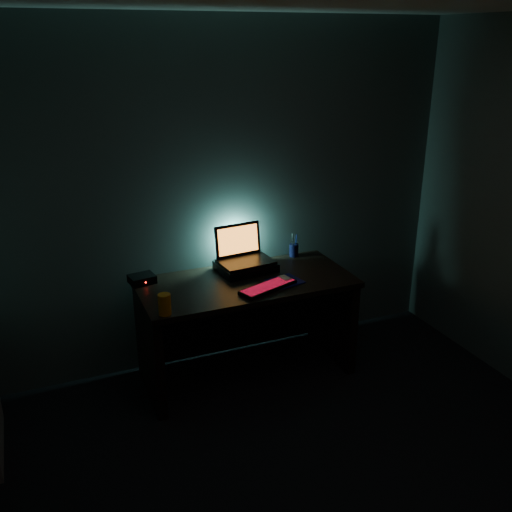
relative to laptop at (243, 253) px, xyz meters
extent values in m
cube|color=#4A5551|center=(-0.06, 0.16, 0.38)|extent=(3.50, 0.00, 2.50)
cube|color=black|center=(-0.06, -0.22, -0.14)|extent=(1.50, 0.70, 0.04)
cube|color=black|center=(-0.77, -0.22, -0.52)|extent=(0.06, 0.64, 0.71)
cube|color=black|center=(0.65, -0.22, -0.52)|extent=(0.06, 0.64, 0.71)
cube|color=black|center=(-0.06, 0.11, -0.52)|extent=(1.38, 0.02, 0.65)
cube|color=black|center=(0.00, -0.05, -0.09)|extent=(0.43, 0.34, 0.06)
cube|color=black|center=(0.00, -0.05, -0.05)|extent=(0.40, 0.29, 0.02)
cube|color=black|center=(-0.01, 0.08, 0.08)|extent=(0.36, 0.08, 0.24)
cube|color=orange|center=(-0.01, 0.07, 0.08)|extent=(0.32, 0.06, 0.20)
cube|color=black|center=(0.02, -0.41, -0.11)|extent=(0.44, 0.27, 0.02)
cube|color=red|center=(0.02, -0.41, -0.09)|extent=(0.42, 0.25, 0.00)
cube|color=#0C1056|center=(0.18, -0.34, -0.12)|extent=(0.26, 0.24, 0.00)
cube|color=gray|center=(0.18, -0.34, -0.10)|extent=(0.07, 0.10, 0.03)
cylinder|color=black|center=(0.46, 0.08, -0.07)|extent=(0.08, 0.08, 0.10)
cylinder|color=orange|center=(-0.71, -0.52, -0.05)|extent=(0.08, 0.08, 0.13)
cube|color=black|center=(-0.74, 0.02, -0.09)|extent=(0.19, 0.16, 0.06)
sphere|color=#FF0C07|center=(-0.73, -0.05, -0.09)|extent=(0.01, 0.01, 0.01)
camera|label=1|loc=(-1.41, -3.63, 1.48)|focal=40.00mm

